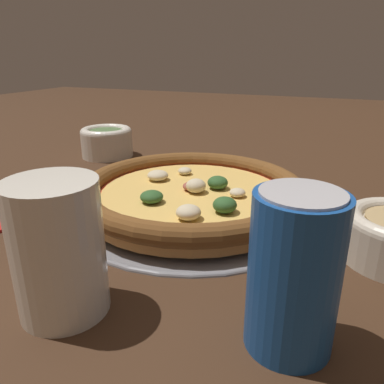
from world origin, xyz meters
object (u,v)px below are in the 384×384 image
(pizza_tray, at_px, (192,208))
(beverage_can, at_px, (294,273))
(bowl_far, at_px, (107,141))
(pizza, at_px, (192,192))
(drinking_cup, at_px, (58,249))

(pizza_tray, distance_m, beverage_can, 0.27)
(pizza_tray, height_order, bowl_far, bowl_far)
(pizza, height_order, beverage_can, beverage_can)
(pizza, distance_m, drinking_cup, 0.24)
(bowl_far, height_order, drinking_cup, drinking_cup)
(pizza, bearing_deg, drinking_cup, 85.48)
(pizza_tray, xyz_separation_m, bowl_far, (0.28, -0.20, 0.03))
(bowl_far, bearing_deg, drinking_cup, 120.46)
(beverage_can, bearing_deg, drinking_cup, 10.03)
(pizza, relative_size, drinking_cup, 2.68)
(bowl_far, xyz_separation_m, beverage_can, (-0.44, 0.41, 0.03))
(pizza, distance_m, beverage_can, 0.27)
(bowl_far, bearing_deg, pizza, 144.28)
(beverage_can, bearing_deg, bowl_far, -42.64)
(drinking_cup, height_order, beverage_can, beverage_can)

